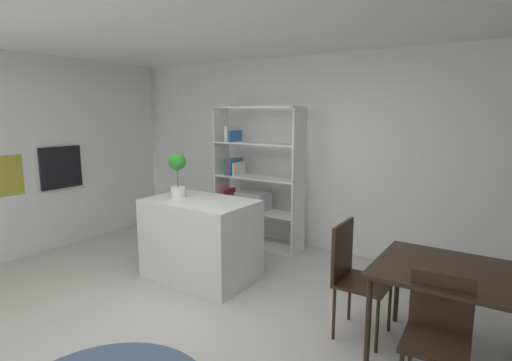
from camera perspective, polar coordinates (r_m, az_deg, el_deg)
name	(u,v)px	position (r m, az deg, el deg)	size (l,w,h in m)	color
ground_plane	(183,326)	(3.94, -10.36, -19.60)	(10.29, 10.29, 0.00)	beige
ceiling_slab	(172,12)	(3.52, -11.81, 22.40)	(7.47, 5.38, 0.06)	white
back_partition	(314,154)	(5.67, 8.27, 3.76)	(7.47, 0.06, 2.67)	white
built_in_oven	(61,167)	(6.30, -25.97, 1.72)	(0.06, 0.60, 0.59)	black
kitchen_island	(201,239)	(4.73, -7.86, -8.25)	(1.24, 0.79, 0.93)	silver
potted_plant_on_island	(177,171)	(4.73, -11.09, 1.34)	(0.20, 0.20, 0.52)	white
open_bookshelf	(251,185)	(5.77, -0.65, -0.58)	(1.33, 0.36, 1.99)	white
dining_table	(453,279)	(3.44, 26.15, -12.46)	(1.11, 0.93, 0.75)	black
dining_chair_island_side	(353,269)	(3.63, 13.55, -12.12)	(0.44, 0.45, 0.98)	black
dining_chair_near	(438,328)	(3.05, 24.43, -18.53)	(0.43, 0.46, 0.85)	black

